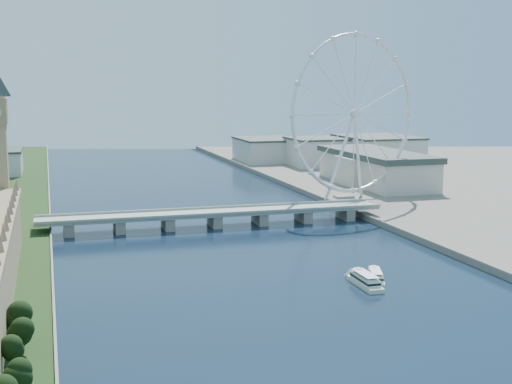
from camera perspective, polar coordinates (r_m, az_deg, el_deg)
name	(u,v)px	position (r m, az deg, el deg)	size (l,w,h in m)	color
westminster_bridge	(215,216)	(453.78, -3.33, -1.93)	(220.00, 22.00, 9.50)	gray
london_eye	(354,114)	(537.53, 7.87, 6.18)	(113.60, 39.12, 124.30)	silver
county_hall	(375,187)	(634.61, 9.51, 0.38)	(54.00, 144.00, 35.00)	beige
city_skyline	(194,158)	(712.39, -5.01, 2.72)	(505.00, 280.00, 32.00)	beige
tour_boat_near	(365,286)	(325.44, 8.71, -7.45)	(7.43, 29.12, 6.43)	beige
tour_boat_far	(375,281)	(334.49, 9.54, -7.03)	(6.39, 25.26, 5.54)	silver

